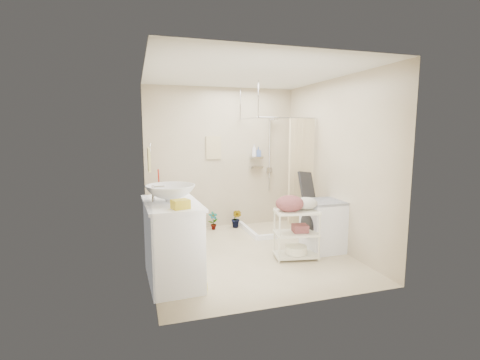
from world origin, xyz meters
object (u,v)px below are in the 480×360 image
object	(u,v)px
toilet	(172,222)
laundry_rack	(296,230)
washing_machine	(323,226)
vanity	(172,241)

from	to	relation	value
toilet	laundry_rack	size ratio (longest dim) A/B	0.95
washing_machine	laundry_rack	xyz separation A→B (m)	(-0.54, -0.19, 0.03)
vanity	toilet	size ratio (longest dim) A/B	1.39
toilet	laundry_rack	bearing A→B (deg)	-116.28
toilet	washing_machine	bearing A→B (deg)	-105.26
toilet	washing_machine	xyz separation A→B (m)	(2.18, -0.85, -0.01)
vanity	washing_machine	size ratio (longest dim) A/B	1.44
toilet	laundry_rack	world-z (taller)	laundry_rack
washing_machine	toilet	bearing A→B (deg)	158.28
washing_machine	vanity	bearing A→B (deg)	-170.06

